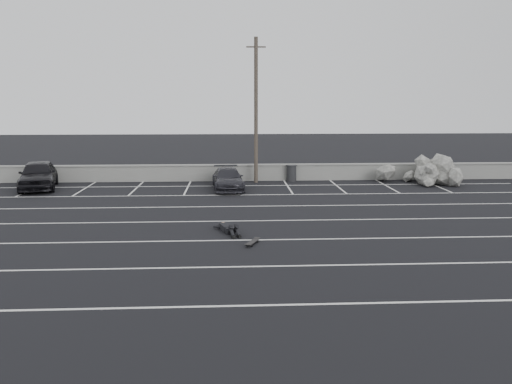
{
  "coord_description": "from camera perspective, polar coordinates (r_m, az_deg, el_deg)",
  "views": [
    {
      "loc": [
        0.59,
        -17.81,
        5.08
      ],
      "look_at": [
        1.72,
        4.41,
        1.0
      ],
      "focal_mm": 35.0,
      "sensor_mm": 36.0,
      "label": 1
    }
  ],
  "objects": [
    {
      "name": "utility_pole",
      "position": [
        31.06,
        -0.0,
        9.29
      ],
      "size": [
        1.18,
        0.24,
        8.86
      ],
      "color": "#4C4238",
      "rests_on": "ground"
    },
    {
      "name": "riprap_pile",
      "position": [
        32.64,
        19.06,
        1.86
      ],
      "size": [
        5.01,
        3.28,
        1.46
      ],
      "color": "#9C9A92",
      "rests_on": "ground"
    },
    {
      "name": "person",
      "position": [
        19.82,
        -3.33,
        -3.76
      ],
      "size": [
        2.34,
        2.94,
        0.48
      ],
      "primitive_type": null,
      "rotation": [
        0.0,
        0.0,
        0.31
      ],
      "color": "black",
      "rests_on": "ground"
    },
    {
      "name": "stall_lines",
      "position": [
        22.8,
        -4.52,
        -2.51
      ],
      "size": [
        36.0,
        20.05,
        0.01
      ],
      "color": "silver",
      "rests_on": "ground"
    },
    {
      "name": "seawall",
      "position": [
        32.14,
        -3.93,
        2.26
      ],
      "size": [
        50.0,
        0.45,
        1.06
      ],
      "color": "gray",
      "rests_on": "ground"
    },
    {
      "name": "ground",
      "position": [
        18.53,
        -4.63,
        -5.56
      ],
      "size": [
        120.0,
        120.0,
        0.0
      ],
      "primitive_type": "plane",
      "color": "black",
      "rests_on": "ground"
    },
    {
      "name": "car_left",
      "position": [
        31.82,
        -23.63,
        1.82
      ],
      "size": [
        3.12,
        5.17,
        1.64
      ],
      "primitive_type": "imported",
      "rotation": [
        0.0,
        0.0,
        0.26
      ],
      "color": "black",
      "rests_on": "ground"
    },
    {
      "name": "car_right",
      "position": [
        29.03,
        -3.23,
        1.52
      ],
      "size": [
        2.02,
        4.33,
        1.22
      ],
      "primitive_type": "imported",
      "rotation": [
        0.0,
        0.0,
        0.08
      ],
      "color": "#24242A",
      "rests_on": "ground"
    },
    {
      "name": "trash_bin",
      "position": [
        31.98,
        4.08,
        2.19
      ],
      "size": [
        0.91,
        0.91,
        1.05
      ],
      "rotation": [
        0.0,
        0.0,
        0.44
      ],
      "color": "#242527",
      "rests_on": "ground"
    },
    {
      "name": "skateboard",
      "position": [
        17.98,
        -0.44,
        -5.76
      ],
      "size": [
        0.55,
        0.85,
        0.1
      ],
      "rotation": [
        0.0,
        0.0,
        -0.43
      ],
      "color": "black",
      "rests_on": "ground"
    }
  ]
}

